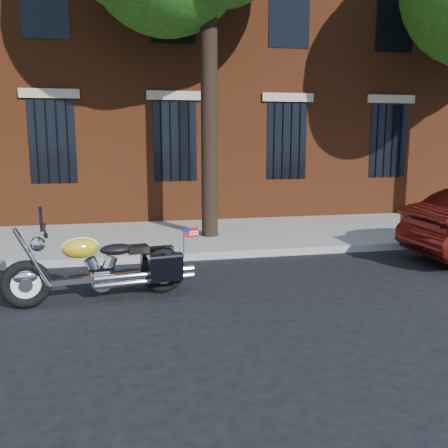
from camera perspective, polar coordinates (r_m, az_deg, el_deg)
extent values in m
plane|color=black|center=(8.33, -1.42, -6.32)|extent=(120.00, 120.00, 0.00)
cube|color=gray|center=(9.62, -2.93, -3.63)|extent=(40.00, 0.16, 0.15)
cube|color=gray|center=(11.44, -4.42, -1.45)|extent=(40.00, 3.60, 0.15)
cube|color=maroon|center=(18.34, -7.71, 21.43)|extent=(26.00, 10.00, 12.00)
cube|color=black|center=(13.05, -5.63, 9.34)|extent=(1.10, 0.14, 2.00)
cube|color=#B2A893|center=(13.06, -5.71, 14.39)|extent=(1.40, 0.20, 0.22)
cube|color=black|center=(13.45, -5.90, 23.99)|extent=(1.10, 0.14, 2.00)
cylinder|color=black|center=(12.97, -5.59, 9.34)|extent=(0.04, 0.04, 2.00)
cylinder|color=black|center=(10.93, -1.69, 10.84)|extent=(0.36, 0.36, 5.00)
torus|color=black|center=(7.38, -21.69, -6.42)|extent=(0.70, 0.26, 0.68)
torus|color=black|center=(7.59, -6.95, -5.30)|extent=(0.70, 0.26, 0.68)
cylinder|color=white|center=(7.38, -21.69, -6.42)|extent=(0.51, 0.14, 0.51)
cylinder|color=white|center=(7.59, -6.95, -5.30)|extent=(0.51, 0.14, 0.51)
ellipsoid|color=white|center=(7.35, -21.75, -5.66)|extent=(0.37, 0.19, 0.19)
ellipsoid|color=yellow|center=(7.56, -6.96, -4.41)|extent=(0.38, 0.20, 0.19)
cube|color=white|center=(7.43, -14.20, -6.05)|extent=(1.52, 0.35, 0.08)
cylinder|color=white|center=(7.44, -13.80, -6.17)|extent=(0.35, 0.23, 0.32)
cylinder|color=white|center=(7.34, -9.66, -6.16)|extent=(1.27, 0.30, 0.09)
ellipsoid|color=yellow|center=(7.29, -16.10, -2.65)|extent=(0.54, 0.37, 0.29)
ellipsoid|color=black|center=(7.37, -12.14, -2.84)|extent=(0.53, 0.37, 0.16)
cube|color=black|center=(7.81, -7.67, -4.05)|extent=(0.51, 0.24, 0.39)
cube|color=black|center=(7.31, -6.67, -5.00)|extent=(0.51, 0.24, 0.39)
cylinder|color=white|center=(7.21, -19.81, -0.69)|extent=(0.17, 0.79, 0.04)
sphere|color=white|center=(7.25, -20.53, -2.16)|extent=(0.23, 0.23, 0.20)
cube|color=black|center=(7.19, -20.21, 0.56)|extent=(0.11, 0.41, 0.28)
cube|color=red|center=(7.26, -3.80, -0.94)|extent=(0.22, 0.05, 0.14)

